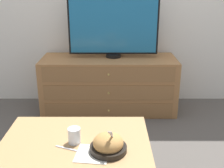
# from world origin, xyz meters

# --- Properties ---
(ground_plane) EXTENTS (12.00, 12.00, 0.00)m
(ground_plane) POSITION_xyz_m (0.00, 0.00, 0.00)
(ground_plane) COLOR #56514C
(dresser) EXTENTS (1.48, 0.55, 0.61)m
(dresser) POSITION_xyz_m (-0.14, -0.30, 0.30)
(dresser) COLOR #9E6B3D
(dresser) RESTS_ON ground_plane
(tv) EXTENTS (0.97, 0.17, 0.63)m
(tv) POSITION_xyz_m (-0.09, -0.25, 0.93)
(tv) COLOR black
(tv) RESTS_ON dresser
(coffee_table) EXTENTS (0.91, 0.62, 0.47)m
(coffee_table) POSITION_xyz_m (-0.33, -1.77, 0.41)
(coffee_table) COLOR tan
(coffee_table) RESTS_ON ground_plane
(takeout_bowl) EXTENTS (0.21, 0.21, 0.16)m
(takeout_bowl) POSITION_xyz_m (-0.13, -1.90, 0.51)
(takeout_bowl) COLOR black
(takeout_bowl) RESTS_ON coffee_table
(drink_cup) EXTENTS (0.08, 0.08, 0.10)m
(drink_cup) POSITION_xyz_m (-0.33, -1.80, 0.51)
(drink_cup) COLOR #9E6638
(drink_cup) RESTS_ON coffee_table
(napkin) EXTENTS (0.20, 0.20, 0.00)m
(napkin) POSITION_xyz_m (-0.22, -1.93, 0.47)
(napkin) COLOR silver
(napkin) RESTS_ON coffee_table
(knife) EXTENTS (0.18, 0.08, 0.01)m
(knife) POSITION_xyz_m (-0.35, -1.88, 0.47)
(knife) COLOR silver
(knife) RESTS_ON coffee_table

